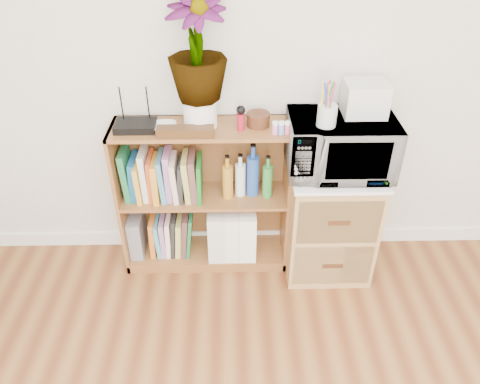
{
  "coord_description": "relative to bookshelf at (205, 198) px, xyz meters",
  "views": [
    {
      "loc": [
        -0.18,
        -0.19,
        2.11
      ],
      "look_at": [
        -0.14,
        1.95,
        0.62
      ],
      "focal_mm": 35.0,
      "sensor_mm": 36.0,
      "label": 1
    }
  ],
  "objects": [
    {
      "name": "small_appliance",
      "position": [
        0.86,
        -0.03,
        0.64
      ],
      "size": [
        0.22,
        0.18,
        0.17
      ],
      "primitive_type": "cube",
      "color": "silver",
      "rests_on": "microwave"
    },
    {
      "name": "white_bowl",
      "position": [
        -0.19,
        -0.03,
        0.49
      ],
      "size": [
        0.13,
        0.13,
        0.03
      ],
      "primitive_type": "imported",
      "color": "silver",
      "rests_on": "bookshelf"
    },
    {
      "name": "wicker_unit",
      "position": [
        0.75,
        -0.08,
        -0.12
      ],
      "size": [
        0.5,
        0.45,
        0.7
      ],
      "primitive_type": "cube",
      "color": "#9E7542",
      "rests_on": "ground"
    },
    {
      "name": "router",
      "position": [
        -0.35,
        -0.02,
        0.49
      ],
      "size": [
        0.22,
        0.15,
        0.04
      ],
      "primitive_type": "cube",
      "color": "black",
      "rests_on": "bookshelf"
    },
    {
      "name": "magazine_holder_mid",
      "position": [
        0.15,
        -0.01,
        -0.24
      ],
      "size": [
        0.1,
        0.26,
        0.33
      ],
      "primitive_type": "cube",
      "color": "white",
      "rests_on": "bookshelf"
    },
    {
      "name": "skirting_board",
      "position": [
        0.35,
        0.14,
        -0.42
      ],
      "size": [
        4.0,
        0.02,
        0.1
      ],
      "primitive_type": "cube",
      "color": "white",
      "rests_on": "ground"
    },
    {
      "name": "pen_cup",
      "position": [
        0.65,
        -0.16,
        0.61
      ],
      "size": [
        0.1,
        0.1,
        0.11
      ],
      "primitive_type": "cylinder",
      "color": "silver",
      "rests_on": "microwave"
    },
    {
      "name": "plant_pot",
      "position": [
        -0.0,
        0.02,
        0.55
      ],
      "size": [
        0.18,
        0.18,
        0.15
      ],
      "primitive_type": "cylinder",
      "color": "white",
      "rests_on": "bookshelf"
    },
    {
      "name": "kokeshi_doll",
      "position": [
        0.22,
        -0.04,
        0.52
      ],
      "size": [
        0.04,
        0.04,
        0.09
      ],
      "primitive_type": "cylinder",
      "color": "maroon",
      "rests_on": "bookshelf"
    },
    {
      "name": "microwave",
      "position": [
        0.75,
        -0.08,
        0.4
      ],
      "size": [
        0.57,
        0.38,
        0.31
      ],
      "primitive_type": "imported",
      "rotation": [
        0.0,
        0.0,
        -0.0
      ],
      "color": "silver",
      "rests_on": "wicker_unit"
    },
    {
      "name": "cookbooks",
      "position": [
        -0.24,
        0.0,
        0.16
      ],
      "size": [
        0.46,
        0.2,
        0.31
      ],
      "color": "#1D703F",
      "rests_on": "bookshelf"
    },
    {
      "name": "magazine_holder_right",
      "position": [
        0.26,
        -0.01,
        -0.24
      ],
      "size": [
        0.1,
        0.26,
        0.33
      ],
      "primitive_type": "cube",
      "color": "white",
      "rests_on": "bookshelf"
    },
    {
      "name": "wooden_bowl",
      "position": [
        0.31,
        0.01,
        0.51
      ],
      "size": [
        0.13,
        0.13,
        0.07
      ],
      "primitive_type": "cylinder",
      "color": "#3C1C10",
      "rests_on": "bookshelf"
    },
    {
      "name": "paint_jars",
      "position": [
        0.43,
        -0.09,
        0.5
      ],
      "size": [
        0.12,
        0.04,
        0.06
      ],
      "primitive_type": "cube",
      "color": "pink",
      "rests_on": "bookshelf"
    },
    {
      "name": "bookshelf",
      "position": [
        0.0,
        0.0,
        0.0
      ],
      "size": [
        1.0,
        0.3,
        0.95
      ],
      "primitive_type": "cube",
      "color": "brown",
      "rests_on": "ground"
    },
    {
      "name": "potted_plant",
      "position": [
        -0.0,
        0.02,
        0.9
      ],
      "size": [
        0.3,
        0.3,
        0.54
      ],
      "primitive_type": "imported",
      "color": "#33692A",
      "rests_on": "plant_pot"
    },
    {
      "name": "magazine_holder_left",
      "position": [
        0.07,
        -0.01,
        -0.24
      ],
      "size": [
        0.11,
        0.27,
        0.34
      ],
      "primitive_type": "cube",
      "color": "silver",
      "rests_on": "bookshelf"
    },
    {
      "name": "liquor_bottles",
      "position": [
        0.26,
        0.0,
        0.17
      ],
      "size": [
        0.29,
        0.07,
        0.32
      ],
      "color": "#B47B21",
      "rests_on": "bookshelf"
    },
    {
      "name": "trinket_box",
      "position": [
        -0.07,
        -0.1,
        0.5
      ],
      "size": [
        0.3,
        0.07,
        0.05
      ],
      "primitive_type": "cube",
      "color": "#3A220F",
      "rests_on": "bookshelf"
    },
    {
      "name": "file_box",
      "position": [
        -0.44,
        0.0,
        -0.27
      ],
      "size": [
        0.08,
        0.22,
        0.27
      ],
      "primitive_type": "cube",
      "color": "slate",
      "rests_on": "bookshelf"
    },
    {
      "name": "lower_books",
      "position": [
        -0.22,
        0.0,
        -0.27
      ],
      "size": [
        0.27,
        0.19,
        0.29
      ],
      "color": "#C86723",
      "rests_on": "bookshelf"
    }
  ]
}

